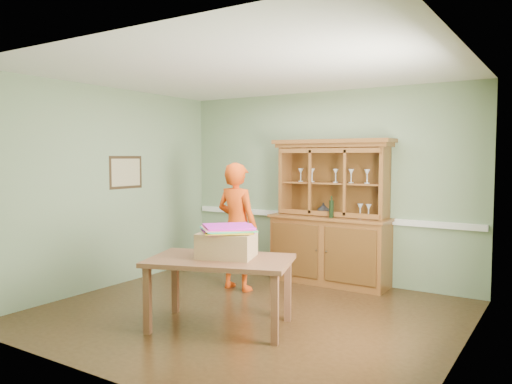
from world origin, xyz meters
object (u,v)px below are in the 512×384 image
Objects in this scene: cardboard_box at (227,245)px; dining_table at (220,266)px; person at (237,226)px; china_hutch at (330,233)px.

dining_table is at bearing -108.76° from cardboard_box.
dining_table is at bearing 121.60° from person.
person is (-0.74, 1.25, -0.01)m from cardboard_box.
cardboard_box is (-0.18, -2.22, 0.15)m from china_hutch.
cardboard_box is at bearing 124.09° from person.
person is at bearing 98.96° from dining_table.
china_hutch reaches higher than person.
dining_table is 0.23m from cardboard_box.
dining_table is 0.98× the size of person.
china_hutch is 2.31m from dining_table.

